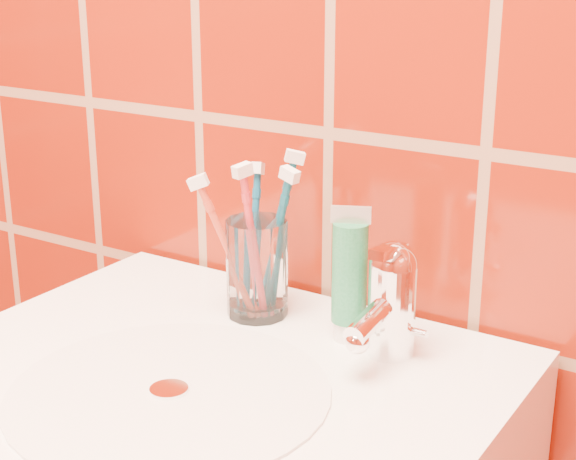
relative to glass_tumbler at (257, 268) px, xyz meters
The scene contains 8 objects.
glass_tumbler is the anchor object (origin of this frame).
toothpaste_tube 0.12m from the glass_tumbler, ahead, with size 0.04×0.04×0.15m.
faucet 0.17m from the glass_tumbler, ahead, with size 0.05×0.11×0.12m.
toothbrush_0 0.04m from the glass_tumbler, 137.50° to the right, with size 0.08×0.05×0.17m, color #AF3B25, non-canonical shape.
toothbrush_1 0.04m from the glass_tumbler, 70.55° to the right, with size 0.03×0.05×0.19m, color red, non-canonical shape.
toothbrush_2 0.04m from the glass_tumbler, 131.34° to the left, with size 0.04×0.07×0.17m, color navy, non-canonical shape.
toothbrush_3 0.04m from the glass_tumbler, 14.61° to the left, with size 0.06×0.03×0.18m, color #0B4C63, non-canonical shape.
toothbrush_4 0.04m from the glass_tumbler, 61.62° to the left, with size 0.06×0.05×0.19m, color #0D5574, non-canonical shape.
Camera 1 is at (0.48, 0.36, 1.25)m, focal length 55.00 mm.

